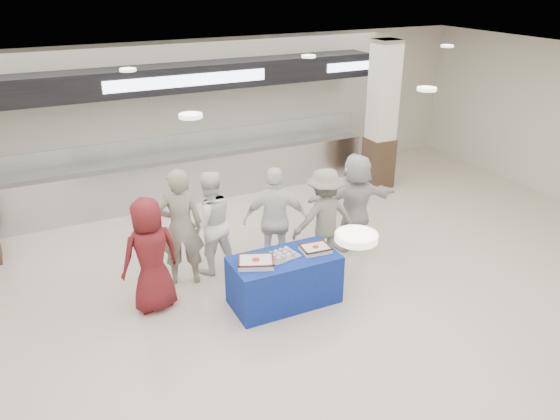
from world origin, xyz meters
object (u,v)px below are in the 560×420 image
display_table (284,280)px  chef_short (276,220)px  sheet_cake_right (315,248)px  soldier_b (324,218)px  chef_tall (210,223)px  sheet_cake_left (256,262)px  soldier_a (181,227)px  cupcake_tray (282,254)px  civilian_white (355,202)px  civilian_maroon (150,255)px

display_table → chef_short: 1.11m
sheet_cake_right → soldier_b: 0.99m
chef_tall → sheet_cake_left: bearing=96.0°
chef_short → display_table: bearing=94.7°
display_table → chef_tall: (-0.64, 1.35, 0.48)m
sheet_cake_right → soldier_a: size_ratio=0.23×
cupcake_tray → sheet_cake_left: bearing=-174.1°
sheet_cake_right → civilian_white: size_ratio=0.25×
sheet_cake_left → civilian_maroon: (-1.29, 0.73, 0.05)m
soldier_a → chef_tall: 0.53m
sheet_cake_left → chef_tall: bearing=97.9°
cupcake_tray → soldier_a: 1.64m
soldier_a → soldier_b: size_ratio=1.13×
chef_tall → civilian_maroon: bearing=28.3°
civilian_maroon → display_table: bearing=148.5°
display_table → sheet_cake_left: bearing=-177.3°
sheet_cake_left → civilian_white: size_ratio=0.34×
display_table → soldier_b: soldier_b is taller
display_table → civilian_white: size_ratio=0.89×
chef_tall → chef_short: 1.04m
civilian_maroon → chef_short: size_ratio=0.97×
soldier_a → cupcake_tray: bearing=149.7°
chef_tall → chef_short: (0.95, -0.42, 0.02)m
display_table → cupcake_tray: (-0.02, 0.03, 0.41)m
cupcake_tray → chef_short: bearing=69.7°
sheet_cake_left → cupcake_tray: size_ratio=1.16×
chef_short → civilian_white: bearing=-154.0°
chef_tall → chef_short: chef_short is taller
sheet_cake_left → chef_short: 1.22m
sheet_cake_left → cupcake_tray: sheet_cake_left is taller
cupcake_tray → chef_short: (0.34, 0.91, 0.09)m
cupcake_tray → chef_tall: size_ratio=0.30×
chef_short → civilian_white: chef_short is taller
sheet_cake_left → soldier_b: 1.73m
sheet_cake_right → chef_tall: size_ratio=0.26×
civilian_maroon → chef_tall: size_ratio=1.00×
civilian_maroon → cupcake_tray: bearing=149.0°
soldier_b → sheet_cake_right: bearing=56.4°
chef_short → soldier_b: (0.78, -0.18, -0.04)m
sheet_cake_left → civilian_white: 2.52m
civilian_maroon → soldier_a: 0.78m
cupcake_tray → civilian_white: size_ratio=0.30×
chef_tall → display_table: bearing=113.5°
display_table → civilian_white: civilian_white is taller
sheet_cake_left → sheet_cake_right: bearing=-0.8°
sheet_cake_right → civilian_white: (1.36, 1.04, 0.07)m
sheet_cake_left → civilian_white: bearing=24.0°
soldier_b → civilian_white: (0.76, 0.25, 0.03)m
cupcake_tray → soldier_b: 1.33m
display_table → chef_tall: size_ratio=0.91×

